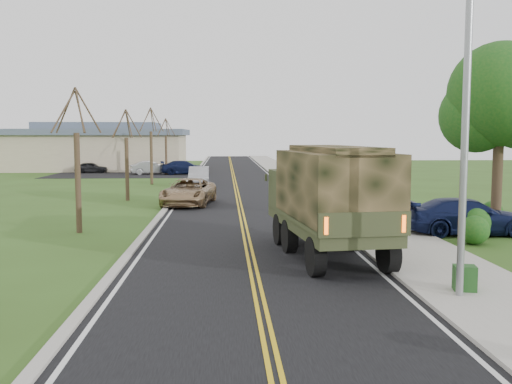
{
  "coord_description": "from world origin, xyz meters",
  "views": [
    {
      "loc": [
        -0.84,
        -14.13,
        4.07
      ],
      "look_at": [
        0.41,
        8.85,
        1.8
      ],
      "focal_mm": 40.0,
      "sensor_mm": 36.0,
      "label": 1
    }
  ],
  "objects": [
    {
      "name": "curb_right",
      "position": [
        4.15,
        40.0,
        0.06
      ],
      "size": [
        0.3,
        120.0,
        0.12
      ],
      "primitive_type": "cube",
      "color": "#9E998E",
      "rests_on": "ground"
    },
    {
      "name": "curb_left",
      "position": [
        -4.15,
        40.0,
        0.05
      ],
      "size": [
        0.3,
        120.0,
        0.1
      ],
      "primitive_type": "cube",
      "color": "#9E998E",
      "rests_on": "ground"
    },
    {
      "name": "road",
      "position": [
        0.0,
        40.0,
        0.01
      ],
      "size": [
        8.0,
        120.0,
        0.01
      ],
      "primitive_type": "cube",
      "color": "black",
      "rests_on": "ground"
    },
    {
      "name": "street_light",
      "position": [
        4.9,
        -0.5,
        4.43
      ],
      "size": [
        1.65,
        0.22,
        8.0
      ],
      "color": "gray",
      "rests_on": "ground"
    },
    {
      "name": "bare_tree_d",
      "position": [
        -7.0,
        46.0,
        2.55
      ],
      "size": [
        1.88,
        2.2,
        5.91
      ],
      "color": "#38281C",
      "rests_on": "ground"
    },
    {
      "name": "suv_champagne",
      "position": [
        -3.0,
        19.53,
        0.78
      ],
      "size": [
        3.34,
        5.92,
        1.56
      ],
      "primitive_type": "imported",
      "rotation": [
        0.0,
        0.0,
        -0.14
      ],
      "color": "#9C7E58",
      "rests_on": "ground"
    },
    {
      "name": "leafy_tree",
      "position": [
        11.0,
        10.01,
        5.49
      ],
      "size": [
        4.83,
        4.5,
        8.1
      ],
      "color": "#38281C",
      "rests_on": "ground"
    },
    {
      "name": "commercial_building",
      "position": [
        -15.98,
        55.97,
        2.69
      ],
      "size": [
        25.5,
        21.5,
        5.65
      ],
      "color": "tan",
      "rests_on": "ground"
    },
    {
      "name": "ground",
      "position": [
        0.0,
        0.0,
        0.0
      ],
      "size": [
        160.0,
        160.0,
        0.0
      ],
      "primitive_type": "plane",
      "color": "#314C19",
      "rests_on": "ground"
    },
    {
      "name": "sidewalk_right",
      "position": [
        5.9,
        40.0,
        0.05
      ],
      "size": [
        3.2,
        120.0,
        0.1
      ],
      "primitive_type": "cube",
      "color": "#9E998E",
      "rests_on": "ground"
    },
    {
      "name": "lot_car_silver",
      "position": [
        -8.7,
        46.71,
        0.71
      ],
      "size": [
        4.57,
        2.64,
        1.42
      ],
      "primitive_type": "imported",
      "rotation": [
        0.0,
        0.0,
        1.85
      ],
      "color": "#A5A5AA",
      "rests_on": "ground"
    },
    {
      "name": "bare_tree_c",
      "position": [
        -7.0,
        34.0,
        2.78
      ],
      "size": [
        2.04,
        2.39,
        6.42
      ],
      "color": "#38281C",
      "rests_on": "ground"
    },
    {
      "name": "pickup_navy",
      "position": [
        9.17,
        8.68,
        0.75
      ],
      "size": [
        5.24,
        2.27,
        1.5
      ],
      "primitive_type": "imported",
      "rotation": [
        0.0,
        0.0,
        1.54
      ],
      "color": "#10173B",
      "rests_on": "ground"
    },
    {
      "name": "sedan_silver",
      "position": [
        -3.0,
        32.89,
        0.77
      ],
      "size": [
        1.73,
        4.68,
        1.53
      ],
      "primitive_type": "imported",
      "rotation": [
        0.0,
        0.0,
        0.02
      ],
      "color": "#B5B6BA",
      "rests_on": "ground"
    },
    {
      "name": "lot_car_navy",
      "position": [
        -5.12,
        46.46,
        0.73
      ],
      "size": [
        5.26,
        2.66,
        1.46
      ],
      "primitive_type": "imported",
      "rotation": [
        0.0,
        0.0,
        1.7
      ],
      "color": "#0F1638",
      "rests_on": "ground"
    },
    {
      "name": "lot_car_dark",
      "position": [
        -15.58,
        49.44,
        0.6
      ],
      "size": [
        3.52,
        1.45,
        1.19
      ],
      "primitive_type": "imported",
      "rotation": [
        0.0,
        0.0,
        1.58
      ],
      "color": "black",
      "rests_on": "ground"
    },
    {
      "name": "utility_box_far",
      "position": [
        5.31,
        -0.07,
        0.43
      ],
      "size": [
        0.63,
        0.55,
        0.65
      ],
      "primitive_type": "cube",
      "rotation": [
        0.0,
        0.0,
        -0.2
      ],
      "color": "#1D4A1A",
      "rests_on": "sidewalk_right"
    },
    {
      "name": "bare_tree_b",
      "position": [
        -7.0,
        22.0,
        2.48
      ],
      "size": [
        1.83,
        2.14,
        5.73
      ],
      "color": "#38281C",
      "rests_on": "ground"
    },
    {
      "name": "bare_tree_a",
      "position": [
        -7.0,
        10.0,
        2.63
      ],
      "size": [
        1.93,
        2.26,
        6.08
      ],
      "color": "#38281C",
      "rests_on": "ground"
    },
    {
      "name": "military_truck",
      "position": [
        2.59,
        4.64,
        2.14
      ],
      "size": [
        3.43,
        7.74,
        3.74
      ],
      "rotation": [
        0.0,
        0.0,
        0.11
      ],
      "color": "black",
      "rests_on": "ground"
    }
  ]
}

